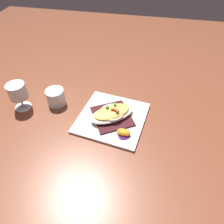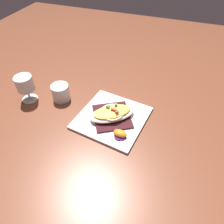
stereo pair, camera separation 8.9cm
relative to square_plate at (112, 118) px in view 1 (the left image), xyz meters
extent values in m
plane|color=brown|center=(0.00, 0.00, -0.01)|extent=(2.60, 2.60, 0.00)
cube|color=white|center=(0.00, 0.00, 0.00)|extent=(0.32, 0.32, 0.01)
cube|color=#3D171D|center=(0.00, 0.00, 0.01)|extent=(0.22, 0.23, 0.01)
ellipsoid|color=beige|center=(0.00, 0.00, 0.03)|extent=(0.22, 0.20, 0.02)
torus|color=beige|center=(0.00, 0.00, 0.04)|extent=(0.15, 0.15, 0.01)
ellipsoid|color=#E8BF4F|center=(0.00, 0.00, 0.04)|extent=(0.18, 0.17, 0.02)
cube|color=green|center=(-0.01, -0.03, 0.05)|extent=(0.01, 0.01, 0.01)
cube|color=green|center=(0.02, -0.01, 0.05)|extent=(0.01, 0.01, 0.01)
cube|color=#CF4437|center=(-0.01, 0.00, 0.05)|extent=(0.01, 0.01, 0.01)
cube|color=#DA4A29|center=(0.00, 0.00, 0.05)|extent=(0.01, 0.01, 0.01)
cube|color=#AE5B2D|center=(-0.02, 0.00, 0.05)|extent=(0.01, 0.01, 0.01)
cube|color=#D14430|center=(-0.03, 0.01, 0.05)|extent=(0.01, 0.01, 0.01)
ellipsoid|color=#4B1663|center=(-0.07, 0.10, 0.01)|extent=(0.06, 0.05, 0.01)
ellipsoid|color=orange|center=(-0.07, 0.09, 0.02)|extent=(0.06, 0.04, 0.03)
cylinder|color=white|center=(0.28, -0.05, 0.03)|extent=(0.09, 0.09, 0.08)
torus|color=white|center=(0.30, -0.09, 0.03)|extent=(0.03, 0.05, 0.05)
cylinder|color=#4C2D14|center=(0.28, -0.05, 0.02)|extent=(0.07, 0.07, 0.05)
cylinder|color=white|center=(0.43, 0.01, 0.00)|extent=(0.08, 0.08, 0.00)
cylinder|color=white|center=(0.43, 0.01, 0.03)|extent=(0.01, 0.01, 0.06)
cylinder|color=white|center=(0.43, 0.01, 0.09)|extent=(0.08, 0.08, 0.07)
cylinder|color=silver|center=(0.43, 0.01, 0.07)|extent=(0.07, 0.07, 0.04)
camera|label=1|loc=(-0.13, 0.62, 0.66)|focal=32.75mm
camera|label=2|loc=(-0.21, 0.60, 0.66)|focal=32.75mm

